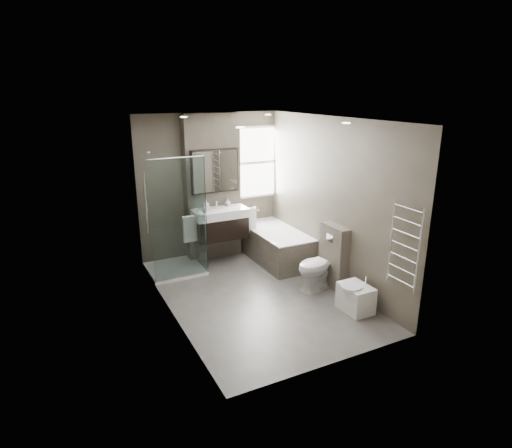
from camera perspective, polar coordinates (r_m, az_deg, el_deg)
room at (r=6.09m, az=0.13°, el=1.54°), size 2.70×3.90×2.70m
vanity_pier at (r=7.67m, az=-5.87°, el=4.80°), size 1.00×0.25×2.60m
vanity at (r=7.49m, az=-4.78°, el=0.11°), size 0.95×0.47×0.66m
mirror_cabinet at (r=7.45m, az=-5.49°, el=7.04°), size 0.86×0.08×0.76m
towel_left at (r=7.30m, az=-8.79°, el=-0.68°), size 0.24×0.06×0.44m
towel_right at (r=7.70m, az=-0.85°, el=0.48°), size 0.24×0.06×0.44m
shower_enclosure at (r=7.28m, az=-10.00°, el=-2.72°), size 0.90×0.90×2.00m
bathtub at (r=7.73m, az=2.59°, el=-2.62°), size 0.75×1.60×0.57m
window at (r=8.04m, az=-0.15°, el=8.21°), size 0.98×0.06×1.33m
toilet at (r=6.70m, az=8.42°, el=-5.44°), size 0.83×0.57×0.77m
cistern_box at (r=6.76m, az=10.32°, el=-4.26°), size 0.19×0.55×1.00m
bidet at (r=6.20m, az=13.11°, el=-9.53°), size 0.41×0.48×0.50m
towel_radiator at (r=5.63m, az=19.19°, el=-2.75°), size 0.03×0.49×1.10m
soap_bottle_a at (r=7.33m, az=-6.69°, el=2.54°), size 0.08×0.09×0.19m
soap_bottle_b at (r=7.59m, az=-3.81°, el=2.90°), size 0.10×0.10×0.13m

